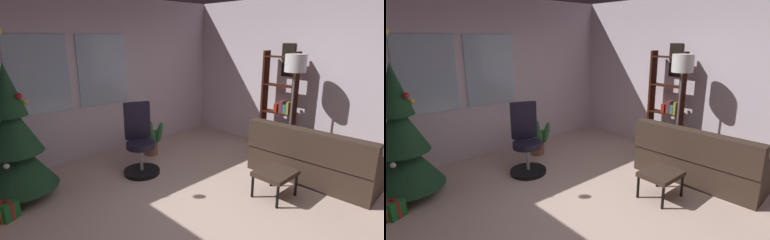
% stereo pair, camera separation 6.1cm
% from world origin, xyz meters
% --- Properties ---
extents(ground_plane, '(5.25, 5.72, 0.10)m').
position_xyz_m(ground_plane, '(0.00, 0.00, -0.05)').
color(ground_plane, beige).
extents(wall_back_with_windows, '(5.25, 0.12, 2.75)m').
position_xyz_m(wall_back_with_windows, '(-0.02, 2.91, 1.38)').
color(wall_back_with_windows, silver).
rests_on(wall_back_with_windows, ground_plane).
extents(wall_right_with_frames, '(0.12, 5.72, 2.75)m').
position_xyz_m(wall_right_with_frames, '(2.68, 0.00, 1.38)').
color(wall_right_with_frames, silver).
rests_on(wall_right_with_frames, ground_plane).
extents(couch, '(1.50, 1.84, 0.82)m').
position_xyz_m(couch, '(1.95, -0.35, 0.29)').
color(couch, '#38291F').
rests_on(couch, ground_plane).
extents(footstool, '(0.52, 0.44, 0.37)m').
position_xyz_m(footstool, '(0.93, -0.17, 0.32)').
color(footstool, '#38291F').
rests_on(footstool, ground_plane).
extents(holiday_tree, '(0.93, 0.93, 2.21)m').
position_xyz_m(holiday_tree, '(-1.54, 2.10, 0.75)').
color(holiday_tree, '#4C331E').
rests_on(holiday_tree, ground_plane).
extents(gift_box_green, '(0.28, 0.29, 0.22)m').
position_xyz_m(gift_box_green, '(-1.82, 1.71, 0.10)').
color(gift_box_green, '#1E722D').
rests_on(gift_box_green, ground_plane).
extents(office_chair, '(0.56, 0.58, 1.11)m').
position_xyz_m(office_chair, '(0.06, 1.70, 0.43)').
color(office_chair, black).
rests_on(office_chair, ground_plane).
extents(bookshelf, '(0.18, 0.64, 1.84)m').
position_xyz_m(bookshelf, '(2.41, 0.73, 0.79)').
color(bookshelf, '#34130B').
rests_on(bookshelf, ground_plane).
extents(floor_lamp, '(0.34, 0.34, 1.81)m').
position_xyz_m(floor_lamp, '(2.11, 0.31, 1.53)').
color(floor_lamp, slate).
rests_on(floor_lamp, ground_plane).
extents(potted_plant, '(0.46, 0.41, 0.66)m').
position_xyz_m(potted_plant, '(0.63, 2.20, 0.28)').
color(potted_plant, '#8E5841').
rests_on(potted_plant, ground_plane).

